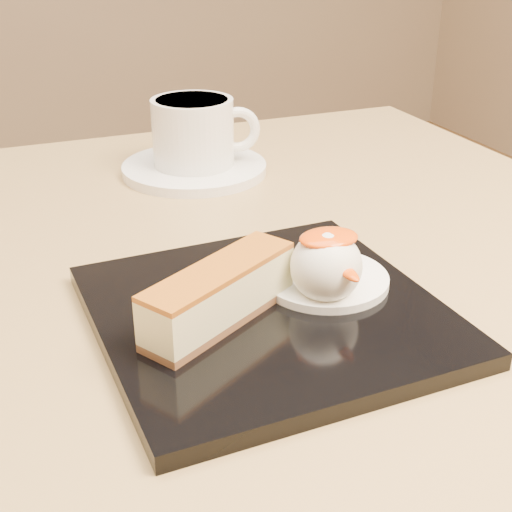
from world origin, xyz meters
name	(u,v)px	position (x,y,z in m)	size (l,w,h in m)	color
table	(218,444)	(0.00, 0.00, 0.56)	(0.80, 0.80, 0.72)	black
dessert_plate	(267,314)	(0.02, -0.07, 0.73)	(0.22, 0.22, 0.01)	black
cheesecake	(219,294)	(-0.02, -0.07, 0.75)	(0.12, 0.09, 0.04)	brown
cream_smear	(324,279)	(0.07, -0.05, 0.73)	(0.09, 0.09, 0.01)	white
ice_cream_scoop	(326,266)	(0.06, -0.07, 0.76)	(0.05, 0.05, 0.05)	white
mango_sauce	(329,238)	(0.06, -0.07, 0.78)	(0.04, 0.03, 0.01)	#F44907
mint_sprig	(272,266)	(0.04, -0.03, 0.74)	(0.04, 0.03, 0.00)	#2E8D3A
saucer	(194,168)	(0.06, 0.23, 0.72)	(0.15, 0.15, 0.01)	white
coffee_cup	(195,131)	(0.06, 0.23, 0.77)	(0.11, 0.08, 0.07)	white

